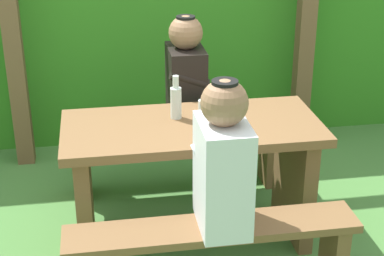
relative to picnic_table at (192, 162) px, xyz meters
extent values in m
plane|color=#4A7D3C|center=(0.00, 0.00, -0.50)|extent=(12.00, 12.00, 0.00)
cube|color=#328020|center=(0.00, 1.72, 0.38)|extent=(6.40, 0.61, 1.75)
cube|color=brown|center=(-1.04, 1.19, 0.46)|extent=(0.12, 0.12, 1.91)
cube|color=brown|center=(1.04, 1.19, 0.46)|extent=(0.12, 0.12, 1.91)
cube|color=brown|center=(0.00, 0.00, 0.21)|extent=(1.40, 0.64, 0.05)
cube|color=brown|center=(-0.60, 0.00, -0.16)|extent=(0.08, 0.54, 0.68)
cube|color=brown|center=(0.60, 0.00, -0.16)|extent=(0.08, 0.54, 0.68)
cube|color=brown|center=(0.00, -0.59, -0.06)|extent=(1.40, 0.24, 0.04)
cube|color=brown|center=(0.00, 0.59, -0.06)|extent=(1.40, 0.24, 0.04)
cube|color=brown|center=(-0.62, 0.59, -0.29)|extent=(0.07, 0.22, 0.42)
cube|color=brown|center=(0.62, 0.59, -0.29)|extent=(0.07, 0.22, 0.42)
cube|color=silver|center=(0.04, -0.59, 0.22)|extent=(0.22, 0.34, 0.52)
sphere|color=#936B4C|center=(0.04, -0.59, 0.58)|extent=(0.21, 0.21, 0.21)
cylinder|color=black|center=(0.04, -0.59, 0.67)|extent=(0.12, 0.12, 0.02)
cylinder|color=silver|center=(0.04, -0.45, 0.33)|extent=(0.25, 0.07, 0.15)
cube|color=black|center=(0.06, 0.59, 0.22)|extent=(0.22, 0.34, 0.52)
sphere|color=#936B4C|center=(0.06, 0.59, 0.58)|extent=(0.21, 0.21, 0.21)
cylinder|color=black|center=(0.06, 0.59, 0.67)|extent=(0.12, 0.12, 0.02)
cylinder|color=black|center=(0.06, 0.45, 0.33)|extent=(0.25, 0.07, 0.15)
cylinder|color=silver|center=(0.09, 0.13, 0.27)|extent=(0.07, 0.07, 0.08)
cylinder|color=silver|center=(-0.07, 0.10, 0.32)|extent=(0.06, 0.06, 0.17)
cylinder|color=silver|center=(-0.07, 0.10, 0.44)|extent=(0.03, 0.03, 0.07)
camera|label=1|loc=(-0.49, -2.97, 1.53)|focal=56.90mm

